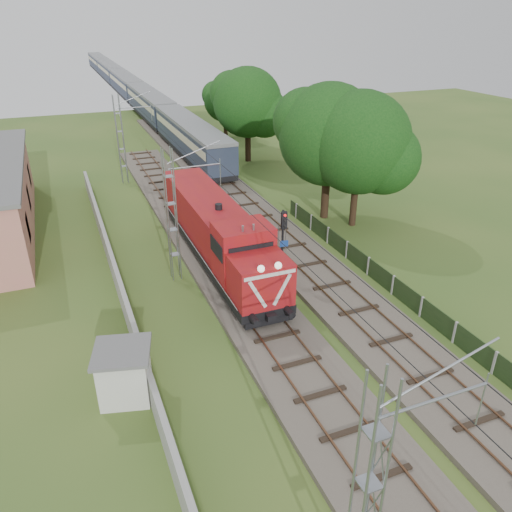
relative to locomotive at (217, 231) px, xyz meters
name	(u,v)px	position (x,y,z in m)	size (l,w,h in m)	color
ground	(313,391)	(0.00, -13.02, -2.23)	(140.00, 140.00, 0.00)	#345520
track_main	(253,306)	(0.00, -6.02, -2.04)	(4.20, 70.00, 0.45)	#6B6054
track_side	(251,212)	(5.00, 6.98, -2.04)	(4.20, 80.00, 0.45)	#6B6054
catenary	(173,216)	(-2.95, -1.02, 1.82)	(3.31, 70.00, 8.00)	gray
boundary_wall	(117,277)	(-6.50, -1.02, -1.48)	(0.25, 40.00, 1.50)	#9E9E99
fence	(421,307)	(8.00, -10.02, -1.63)	(0.12, 32.00, 1.20)	black
locomotive	(217,231)	(0.00, 0.00, 0.00)	(2.98, 16.99, 4.32)	black
coach_rake	(126,84)	(5.00, 69.47, 0.26)	(2.98, 111.46, 3.45)	black
signal_post	(283,234)	(2.71, -3.96, 0.94)	(0.51, 0.40, 4.61)	black
relay_hut	(125,373)	(-7.40, -10.33, -1.04)	(2.77, 2.77, 2.35)	silver
tree_a	(330,136)	(10.25, 4.39, 4.12)	(7.85, 7.48, 10.18)	#372216
tree_b	(361,144)	(11.44, 2.19, 3.94)	(7.62, 7.26, 9.88)	#372216
tree_c	(249,103)	(10.50, 21.68, 3.79)	(7.44, 7.08, 9.64)	#372216
tree_d	(225,101)	(11.92, 33.34, 2.20)	(5.48, 5.22, 7.11)	#372216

